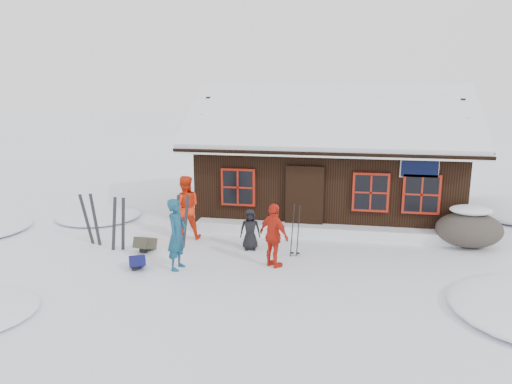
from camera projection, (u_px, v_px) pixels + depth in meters
ground at (260, 260)px, 12.77m from camera, size 120.00×120.00×0.00m
mountain_hut at (329, 168)px, 16.94m from camera, size 8.90×6.09×4.42m
snow_drift at (324, 231)px, 14.63m from camera, size 7.60×0.60×0.35m
snow_mounds at (328, 241)px, 14.27m from camera, size 20.60×13.20×0.48m
skier_teal at (177, 234)px, 12.01m from camera, size 0.49×0.69×1.76m
skier_orange_left at (185, 207)px, 14.32m from camera, size 1.07×0.95×1.85m
skier_orange_right at (274, 236)px, 12.16m from camera, size 0.98×0.88×1.60m
skier_crouched at (250, 230)px, 13.45m from camera, size 0.61×0.46×1.13m
boulder at (469, 228)px, 13.69m from camera, size 1.78×1.34×1.05m
ski_pair_left at (119, 225)px, 13.39m from camera, size 0.46×0.12×1.52m
ski_pair_mid at (91, 220)px, 13.84m from camera, size 0.57×0.16×1.50m
ski_pair_right at (181, 223)px, 13.51m from camera, size 0.52×0.21×1.55m
ski_poles at (295, 231)px, 12.92m from camera, size 0.26×0.13×1.44m
backpack_blue at (137, 263)px, 12.17m from camera, size 0.56×0.60×0.27m
backpack_olive at (145, 246)px, 13.42m from camera, size 0.49×0.61×0.30m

